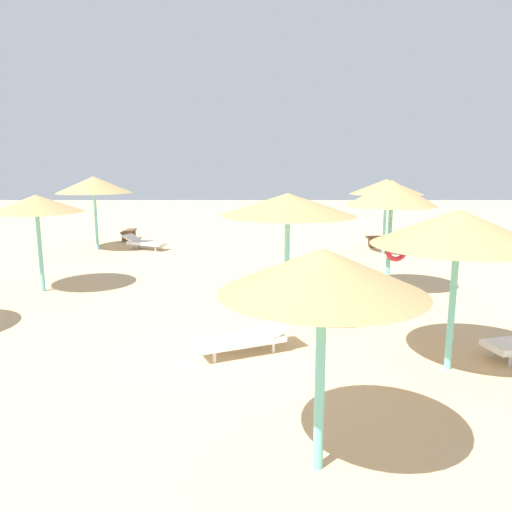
# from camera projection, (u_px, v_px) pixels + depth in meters

# --- Properties ---
(ground_plane) EXTENTS (80.00, 80.00, 0.00)m
(ground_plane) POSITION_uv_depth(u_px,v_px,m) (256.00, 338.00, 10.19)
(ground_plane) COLOR #D1B284
(parasol_1) EXTENTS (2.92, 2.92, 2.87)m
(parasol_1) POSITION_uv_depth(u_px,v_px,m) (457.00, 228.00, 8.21)
(parasol_1) COLOR #6BC6BC
(parasol_1) RESTS_ON ground
(parasol_2) EXTENTS (3.11, 3.11, 3.12)m
(parasol_2) POSITION_uv_depth(u_px,v_px,m) (93.00, 185.00, 20.28)
(parasol_2) COLOR #6BC6BC
(parasol_2) RESTS_ON ground
(parasol_3) EXTENTS (2.48, 2.48, 3.18)m
(parasol_3) POSITION_uv_depth(u_px,v_px,m) (391.00, 194.00, 13.28)
(parasol_3) COLOR #6BC6BC
(parasol_3) RESTS_ON ground
(parasol_4) EXTENTS (3.05, 3.05, 2.99)m
(parasol_4) POSITION_uv_depth(u_px,v_px,m) (287.00, 205.00, 10.64)
(parasol_4) COLOR #6BC6BC
(parasol_4) RESTS_ON ground
(parasol_6) EXTENTS (2.90, 2.90, 3.03)m
(parasol_6) POSITION_uv_depth(u_px,v_px,m) (385.00, 187.00, 19.20)
(parasol_6) COLOR #6BC6BC
(parasol_6) RESTS_ON ground
(parasol_7) EXTENTS (2.37, 2.37, 2.69)m
(parasol_7) POSITION_uv_depth(u_px,v_px,m) (322.00, 272.00, 5.40)
(parasol_7) COLOR #6BC6BC
(parasol_7) RESTS_ON ground
(parasol_8) EXTENTS (2.54, 2.54, 2.77)m
(parasol_8) POSITION_uv_depth(u_px,v_px,m) (35.00, 204.00, 13.52)
(parasol_8) COLOR #6BC6BC
(parasol_8) RESTS_ON ground
(lounger_2) EXTENTS (2.01, 1.38, 0.61)m
(lounger_2) POSITION_uv_depth(u_px,v_px,m) (143.00, 242.00, 20.80)
(lounger_2) COLOR white
(lounger_2) RESTS_ON ground
(lounger_3) EXTENTS (1.73, 1.86, 0.65)m
(lounger_3) POSITION_uv_depth(u_px,v_px,m) (349.00, 298.00, 12.17)
(lounger_3) COLOR white
(lounger_3) RESTS_ON ground
(lounger_4) EXTENTS (2.01, 1.34, 0.62)m
(lounger_4) POSITION_uv_depth(u_px,v_px,m) (246.00, 337.00, 9.38)
(lounger_4) COLOR white
(lounger_4) RESTS_ON ground
(lounger_6) EXTENTS (1.52, 1.90, 0.81)m
(lounger_6) POSITION_uv_depth(u_px,v_px,m) (417.00, 245.00, 20.09)
(lounger_6) COLOR white
(lounger_6) RESTS_ON ground
(bench_0) EXTENTS (0.42, 1.51, 0.49)m
(bench_0) POSITION_uv_depth(u_px,v_px,m) (128.00, 233.00, 23.33)
(bench_0) COLOR brown
(bench_0) RESTS_ON ground
(bench_1) EXTENTS (1.50, 0.40, 0.49)m
(bench_1) POSITION_uv_depth(u_px,v_px,m) (382.00, 239.00, 21.37)
(bench_1) COLOR brown
(bench_1) RESTS_ON ground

